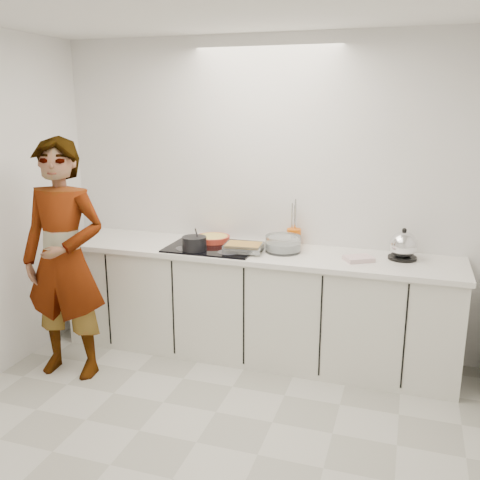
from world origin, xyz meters
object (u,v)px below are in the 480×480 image
(saucepan, at_px, (194,243))
(kettle, at_px, (403,246))
(baking_dish, at_px, (244,247))
(hob, at_px, (213,247))
(cook, at_px, (64,260))
(utensil_crock, at_px, (294,237))
(mixing_bowl, at_px, (283,245))
(tart_dish, at_px, (213,238))

(saucepan, xyz_separation_m, kettle, (1.59, 0.29, 0.03))
(saucepan, xyz_separation_m, baking_dish, (0.38, 0.10, -0.02))
(hob, height_order, cook, cook)
(hob, relative_size, utensil_crock, 4.96)
(saucepan, bearing_deg, mixing_bowl, 17.33)
(baking_dish, distance_m, utensil_crock, 0.46)
(baking_dish, xyz_separation_m, mixing_bowl, (0.29, 0.11, 0.01))
(hob, bearing_deg, baking_dish, -12.52)
(hob, distance_m, kettle, 1.50)
(utensil_crock, bearing_deg, mixing_bowl, -101.74)
(baking_dish, xyz_separation_m, utensil_crock, (0.33, 0.32, 0.03))
(hob, distance_m, tart_dish, 0.16)
(kettle, height_order, cook, cook)
(mixing_bowl, distance_m, utensil_crock, 0.21)
(tart_dish, height_order, saucepan, saucepan)
(hob, xyz_separation_m, kettle, (1.49, 0.13, 0.10))
(mixing_bowl, bearing_deg, tart_dish, 171.62)
(utensil_crock, height_order, cook, cook)
(tart_dish, bearing_deg, baking_dish, -31.27)
(mixing_bowl, bearing_deg, utensil_crock, 78.26)
(hob, relative_size, baking_dish, 2.26)
(hob, distance_m, utensil_crock, 0.67)
(kettle, distance_m, utensil_crock, 0.88)
(tart_dish, bearing_deg, hob, -68.55)
(baking_dish, height_order, kettle, kettle)
(baking_dish, bearing_deg, saucepan, -165.90)
(saucepan, relative_size, kettle, 0.91)
(baking_dish, height_order, cook, cook)
(tart_dish, relative_size, utensil_crock, 2.61)
(hob, xyz_separation_m, mixing_bowl, (0.58, 0.05, 0.05))
(saucepan, relative_size, baking_dish, 0.81)
(kettle, bearing_deg, cook, -161.13)
(tart_dish, relative_size, kettle, 1.33)
(saucepan, height_order, baking_dish, saucepan)
(kettle, bearing_deg, tart_dish, 179.41)
(saucepan, bearing_deg, baking_dish, 14.10)
(utensil_crock, distance_m, cook, 1.82)
(saucepan, bearing_deg, cook, -147.08)
(tart_dish, xyz_separation_m, utensil_crock, (0.67, 0.11, 0.03))
(hob, relative_size, cook, 0.39)
(hob, height_order, saucepan, saucepan)
(hob, xyz_separation_m, baking_dish, (0.28, -0.06, 0.04))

